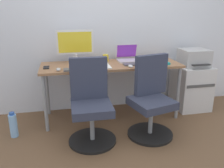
{
  "coord_description": "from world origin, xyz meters",
  "views": [
    {
      "loc": [
        -0.62,
        -2.99,
        1.47
      ],
      "look_at": [
        0.0,
        -0.05,
        0.49
      ],
      "focal_mm": 38.09,
      "sensor_mm": 36.0,
      "label": 1
    }
  ],
  "objects_px": {
    "printer": "(194,58)",
    "water_bottle_on_floor": "(13,125)",
    "side_cabinet": "(191,87)",
    "desktop_monitor": "(75,44)",
    "coffee_mug": "(106,58)",
    "open_laptop": "(128,57)",
    "office_chair_left": "(91,105)",
    "office_chair_right": "(151,100)"
  },
  "relations": [
    {
      "from": "office_chair_left",
      "to": "side_cabinet",
      "type": "bearing_deg",
      "value": 20.95
    },
    {
      "from": "coffee_mug",
      "to": "desktop_monitor",
      "type": "bearing_deg",
      "value": -177.32
    },
    {
      "from": "desktop_monitor",
      "to": "side_cabinet",
      "type": "bearing_deg",
      "value": -3.56
    },
    {
      "from": "office_chair_left",
      "to": "water_bottle_on_floor",
      "type": "height_order",
      "value": "office_chair_left"
    },
    {
      "from": "office_chair_left",
      "to": "desktop_monitor",
      "type": "bearing_deg",
      "value": 98.16
    },
    {
      "from": "printer",
      "to": "water_bottle_on_floor",
      "type": "bearing_deg",
      "value": -171.62
    },
    {
      "from": "office_chair_left",
      "to": "coffee_mug",
      "type": "xyz_separation_m",
      "value": [
        0.31,
        0.73,
        0.37
      ]
    },
    {
      "from": "desktop_monitor",
      "to": "office_chair_left",
      "type": "bearing_deg",
      "value": -81.84
    },
    {
      "from": "printer",
      "to": "desktop_monitor",
      "type": "bearing_deg",
      "value": 176.41
    },
    {
      "from": "office_chair_left",
      "to": "coffee_mug",
      "type": "bearing_deg",
      "value": 67.09
    },
    {
      "from": "printer",
      "to": "water_bottle_on_floor",
      "type": "xyz_separation_m",
      "value": [
        -2.47,
        -0.36,
        -0.62
      ]
    },
    {
      "from": "open_laptop",
      "to": "coffee_mug",
      "type": "xyz_separation_m",
      "value": [
        -0.31,
        0.02,
        -0.01
      ]
    },
    {
      "from": "office_chair_right",
      "to": "open_laptop",
      "type": "xyz_separation_m",
      "value": [
        -0.09,
        0.71,
        0.38
      ]
    },
    {
      "from": "coffee_mug",
      "to": "office_chair_right",
      "type": "bearing_deg",
      "value": -61.04
    },
    {
      "from": "open_laptop",
      "to": "office_chair_left",
      "type": "bearing_deg",
      "value": -131.32
    },
    {
      "from": "printer",
      "to": "desktop_monitor",
      "type": "xyz_separation_m",
      "value": [
        -1.68,
        0.11,
        0.23
      ]
    },
    {
      "from": "office_chair_right",
      "to": "water_bottle_on_floor",
      "type": "xyz_separation_m",
      "value": [
        -1.6,
        0.24,
        -0.28
      ]
    },
    {
      "from": "side_cabinet",
      "to": "printer",
      "type": "relative_size",
      "value": 1.62
    },
    {
      "from": "side_cabinet",
      "to": "printer",
      "type": "bearing_deg",
      "value": -90.0
    },
    {
      "from": "office_chair_right",
      "to": "side_cabinet",
      "type": "bearing_deg",
      "value": 34.98
    },
    {
      "from": "desktop_monitor",
      "to": "coffee_mug",
      "type": "height_order",
      "value": "desktop_monitor"
    },
    {
      "from": "office_chair_left",
      "to": "printer",
      "type": "xyz_separation_m",
      "value": [
        1.58,
        0.6,
        0.35
      ]
    },
    {
      "from": "side_cabinet",
      "to": "coffee_mug",
      "type": "relative_size",
      "value": 7.05
    },
    {
      "from": "printer",
      "to": "coffee_mug",
      "type": "bearing_deg",
      "value": 174.4
    },
    {
      "from": "office_chair_right",
      "to": "open_laptop",
      "type": "distance_m",
      "value": 0.81
    },
    {
      "from": "office_chair_right",
      "to": "printer",
      "type": "height_order",
      "value": "office_chair_right"
    },
    {
      "from": "desktop_monitor",
      "to": "open_laptop",
      "type": "distance_m",
      "value": 0.75
    },
    {
      "from": "printer",
      "to": "water_bottle_on_floor",
      "type": "height_order",
      "value": "printer"
    },
    {
      "from": "coffee_mug",
      "to": "printer",
      "type": "bearing_deg",
      "value": -5.6
    },
    {
      "from": "printer",
      "to": "desktop_monitor",
      "type": "height_order",
      "value": "desktop_monitor"
    },
    {
      "from": "desktop_monitor",
      "to": "water_bottle_on_floor",
      "type": "bearing_deg",
      "value": -149.28
    },
    {
      "from": "desktop_monitor",
      "to": "coffee_mug",
      "type": "bearing_deg",
      "value": 2.68
    },
    {
      "from": "coffee_mug",
      "to": "office_chair_left",
      "type": "bearing_deg",
      "value": -112.91
    },
    {
      "from": "office_chair_left",
      "to": "office_chair_right",
      "type": "relative_size",
      "value": 1.0
    },
    {
      "from": "coffee_mug",
      "to": "water_bottle_on_floor",
      "type": "bearing_deg",
      "value": -157.84
    },
    {
      "from": "office_chair_right",
      "to": "desktop_monitor",
      "type": "distance_m",
      "value": 1.22
    },
    {
      "from": "open_laptop",
      "to": "water_bottle_on_floor",
      "type": "bearing_deg",
      "value": -162.87
    },
    {
      "from": "desktop_monitor",
      "to": "open_laptop",
      "type": "xyz_separation_m",
      "value": [
        0.72,
        -0.0,
        -0.2
      ]
    },
    {
      "from": "office_chair_right",
      "to": "side_cabinet",
      "type": "distance_m",
      "value": 1.06
    },
    {
      "from": "side_cabinet",
      "to": "office_chair_right",
      "type": "bearing_deg",
      "value": -145.02
    },
    {
      "from": "side_cabinet",
      "to": "water_bottle_on_floor",
      "type": "relative_size",
      "value": 2.09
    },
    {
      "from": "office_chair_left",
      "to": "water_bottle_on_floor",
      "type": "xyz_separation_m",
      "value": [
        -0.89,
        0.24,
        -0.28
      ]
    }
  ]
}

